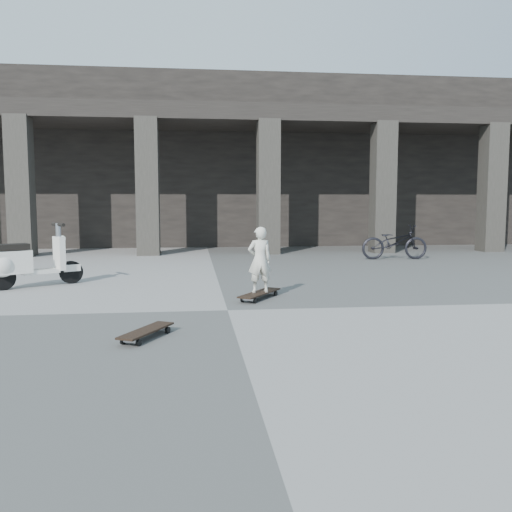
{
  "coord_description": "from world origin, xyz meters",
  "views": [
    {
      "loc": [
        -0.49,
        -7.74,
        1.57
      ],
      "look_at": [
        0.58,
        1.37,
        0.65
      ],
      "focal_mm": 38.0,
      "sensor_mm": 36.0,
      "label": 1
    }
  ],
  "objects": [
    {
      "name": "bicycle",
      "position": [
        4.99,
        6.47,
        0.47
      ],
      "size": [
        1.83,
        0.74,
        0.94
      ],
      "primitive_type": "imported",
      "rotation": [
        0.0,
        0.0,
        1.51
      ],
      "color": "black",
      "rests_on": "ground"
    },
    {
      "name": "skateboard_spare",
      "position": [
        -1.04,
        -1.52,
        0.08
      ],
      "size": [
        0.61,
        0.9,
        0.11
      ],
      "rotation": [
        0.0,
        0.0,
        1.09
      ],
      "color": "black",
      "rests_on": "ground"
    },
    {
      "name": "colonnade",
      "position": [
        -0.0,
        13.77,
        3.03
      ],
      "size": [
        28.0,
        8.82,
        6.0
      ],
      "color": "black",
      "rests_on": "ground"
    },
    {
      "name": "scooter",
      "position": [
        -3.59,
        2.45,
        0.47
      ],
      "size": [
        1.48,
        1.08,
        1.18
      ],
      "rotation": [
        0.0,
        0.0,
        0.58
      ],
      "color": "black",
      "rests_on": "ground"
    },
    {
      "name": "child",
      "position": [
        0.58,
        0.87,
        0.64
      ],
      "size": [
        0.41,
        0.3,
        1.06
      ],
      "primitive_type": "imported",
      "rotation": [
        0.0,
        0.0,
        3.26
      ],
      "color": "silver",
      "rests_on": "longboard"
    },
    {
      "name": "ground",
      "position": [
        0.0,
        0.0,
        0.0
      ],
      "size": [
        90.0,
        90.0,
        0.0
      ],
      "primitive_type": "plane",
      "color": "#50504E",
      "rests_on": "ground"
    },
    {
      "name": "longboard",
      "position": [
        0.58,
        0.87,
        0.09
      ],
      "size": [
        0.81,
        1.04,
        0.11
      ],
      "rotation": [
        0.0,
        0.0,
        0.98
      ],
      "color": "black",
      "rests_on": "ground"
    }
  ]
}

